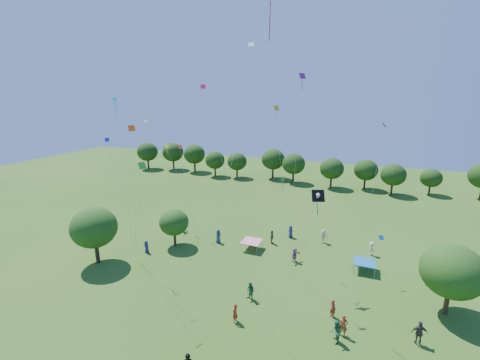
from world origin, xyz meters
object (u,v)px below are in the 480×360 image
(pirate_kite, at_px, (318,197))
(tent_blue, at_px, (364,262))
(near_tree_north, at_px, (174,222))
(near_tree_east, at_px, (452,271))
(red_high_kite, at_px, (255,66))
(near_tree_west, at_px, (94,228))
(tent_red_stripe, at_px, (252,241))

(pirate_kite, bearing_deg, tent_blue, 43.56)
(near_tree_north, distance_m, near_tree_east, 28.77)
(red_high_kite, bearing_deg, pirate_kite, 12.81)
(near_tree_west, distance_m, tent_red_stripe, 17.84)
(near_tree_west, bearing_deg, near_tree_north, 50.17)
(pirate_kite, height_order, red_high_kite, red_high_kite)
(pirate_kite, xyz_separation_m, red_high_kite, (-5.80, -1.32, 11.45))
(tent_red_stripe, bearing_deg, near_tree_north, -165.55)
(red_high_kite, bearing_deg, near_tree_east, 3.30)
(near_tree_north, bearing_deg, near_tree_west, -129.83)
(near_tree_west, height_order, near_tree_east, near_tree_west)
(near_tree_west, relative_size, near_tree_north, 1.38)
(near_tree_north, distance_m, tent_red_stripe, 9.77)
(near_tree_north, distance_m, tent_blue, 22.23)
(tent_blue, relative_size, red_high_kite, 0.09)
(red_high_kite, bearing_deg, near_tree_west, -170.07)
(near_tree_north, relative_size, red_high_kite, 0.19)
(pirate_kite, bearing_deg, red_high_kite, -167.19)
(near_tree_north, bearing_deg, near_tree_east, -5.63)
(tent_red_stripe, bearing_deg, red_high_kite, -69.92)
(red_high_kite, bearing_deg, near_tree_north, 161.72)
(near_tree_west, distance_m, pirate_kite, 23.91)
(tent_blue, bearing_deg, pirate_kite, -136.44)
(near_tree_west, height_order, tent_red_stripe, near_tree_west)
(tent_blue, bearing_deg, red_high_kite, -151.11)
(tent_blue, distance_m, pirate_kite, 10.32)
(near_tree_west, distance_m, near_tree_east, 34.54)
(near_tree_north, distance_m, red_high_kite, 21.24)
(pirate_kite, relative_size, red_high_kite, 0.34)
(near_tree_north, xyz_separation_m, pirate_kite, (17.33, -2.49, 5.98))
(tent_blue, height_order, pirate_kite, pirate_kite)
(near_tree_north, height_order, tent_blue, near_tree_north)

